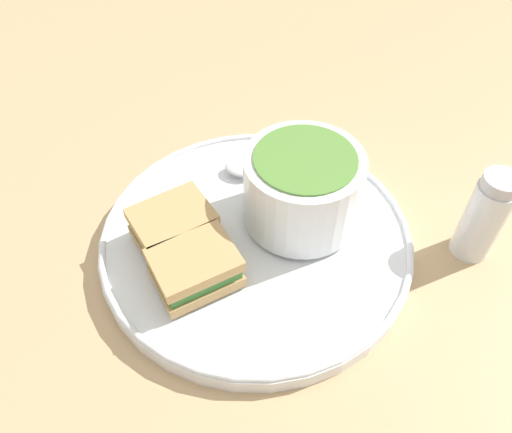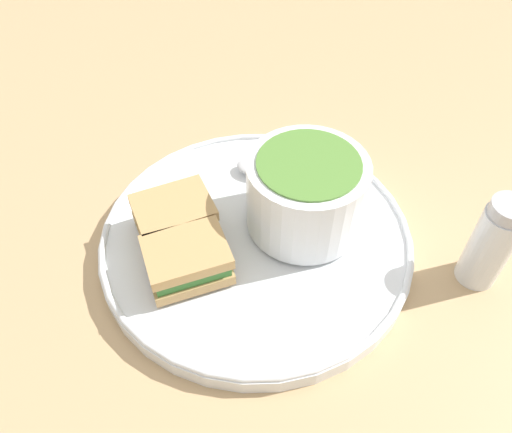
{
  "view_description": "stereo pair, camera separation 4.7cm",
  "coord_description": "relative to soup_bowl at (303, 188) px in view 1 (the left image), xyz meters",
  "views": [
    {
      "loc": [
        -0.19,
        -0.24,
        0.39
      ],
      "look_at": [
        0.0,
        0.0,
        0.04
      ],
      "focal_mm": 35.0,
      "sensor_mm": 36.0,
      "label": 1
    },
    {
      "loc": [
        -0.15,
        -0.27,
        0.39
      ],
      "look_at": [
        0.0,
        0.0,
        0.04
      ],
      "focal_mm": 35.0,
      "sensor_mm": 36.0,
      "label": 2
    }
  ],
  "objects": [
    {
      "name": "sandwich_half_near",
      "position": [
        -0.11,
        0.05,
        -0.02
      ],
      "size": [
        0.08,
        0.06,
        0.03
      ],
      "rotation": [
        0.0,
        0.0,
        3.03
      ],
      "color": "tan",
      "rests_on": "plate"
    },
    {
      "name": "salt_shaker",
      "position": [
        0.11,
        -0.12,
        -0.01
      ],
      "size": [
        0.04,
        0.04,
        0.1
      ],
      "color": "silver",
      "rests_on": "ground_plane"
    },
    {
      "name": "sandwich_half_far",
      "position": [
        -0.12,
        -0.0,
        -0.02
      ],
      "size": [
        0.08,
        0.07,
        0.03
      ],
      "rotation": [
        0.0,
        0.0,
        2.97
      ],
      "color": "tan",
      "rests_on": "plate"
    },
    {
      "name": "spoon",
      "position": [
        -0.01,
        0.08,
        -0.03
      ],
      "size": [
        0.06,
        0.09,
        0.01
      ],
      "rotation": [
        0.0,
        0.0,
        8.38
      ],
      "color": "silver",
      "rests_on": "plate"
    },
    {
      "name": "ground_plane",
      "position": [
        -0.05,
        0.01,
        -0.06
      ],
      "size": [
        2.4,
        2.4,
        0.0
      ],
      "primitive_type": "plane",
      "color": "tan"
    },
    {
      "name": "soup_bowl",
      "position": [
        0.0,
        0.0,
        0.0
      ],
      "size": [
        0.11,
        0.11,
        0.08
      ],
      "color": "white",
      "rests_on": "plate"
    },
    {
      "name": "plate",
      "position": [
        -0.05,
        0.01,
        -0.05
      ],
      "size": [
        0.3,
        0.3,
        0.02
      ],
      "color": "white",
      "rests_on": "ground_plane"
    }
  ]
}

